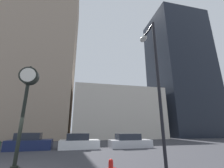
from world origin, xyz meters
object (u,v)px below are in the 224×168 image
Objects in this scene: street_lamp_right at (154,70)px; car_white at (79,142)px; street_clock at (27,92)px; fire_hydrant_near at (111,167)px; car_navy at (30,143)px; car_silver at (129,142)px.

car_white is at bearing 107.81° from street_lamp_right.
street_lamp_right is (6.35, -2.59, 0.82)m from street_clock.
car_navy is at bearing 121.20° from fire_hydrant_near.
street_clock is 8.48m from car_navy.
car_silver is 10.03m from fire_hydrant_near.
car_silver is at bearing -2.61° from car_white.
car_white is 11.31m from street_lamp_right.
street_lamp_right is at bearing -19.43° from fire_hydrant_near.
car_navy is 4.58m from car_white.
street_clock is 7.83× the size of fire_hydrant_near.
car_white is 0.54× the size of street_lamp_right.
fire_hydrant_near is at bearing 160.57° from street_lamp_right.
car_silver is at bearing 78.37° from street_lamp_right.
street_clock reaches higher than car_navy.
car_navy is 11.20m from fire_hydrant_near.
fire_hydrant_near is 4.86m from street_lamp_right.
street_lamp_right reaches higher than car_navy.
car_navy is 0.56× the size of street_lamp_right.
car_silver is (9.84, -0.40, -0.06)m from car_navy.
car_navy is at bearing 175.89° from car_white.
fire_hydrant_near is (5.80, -9.57, -0.29)m from car_navy.
car_white is at bearing -6.24° from car_navy.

